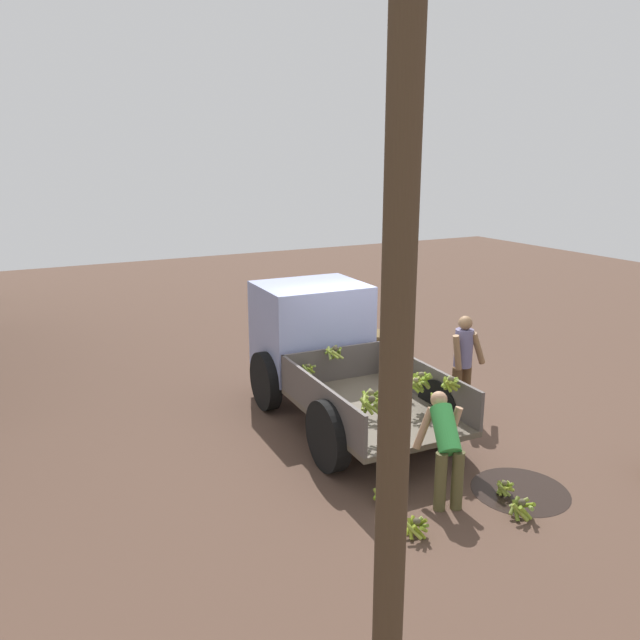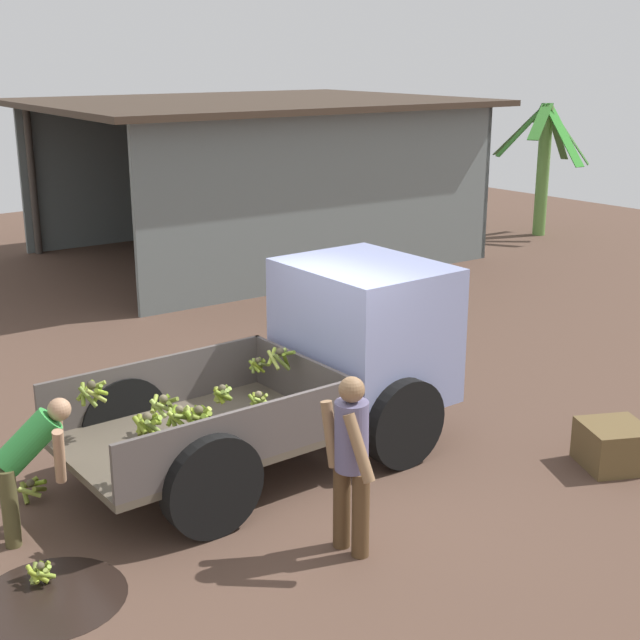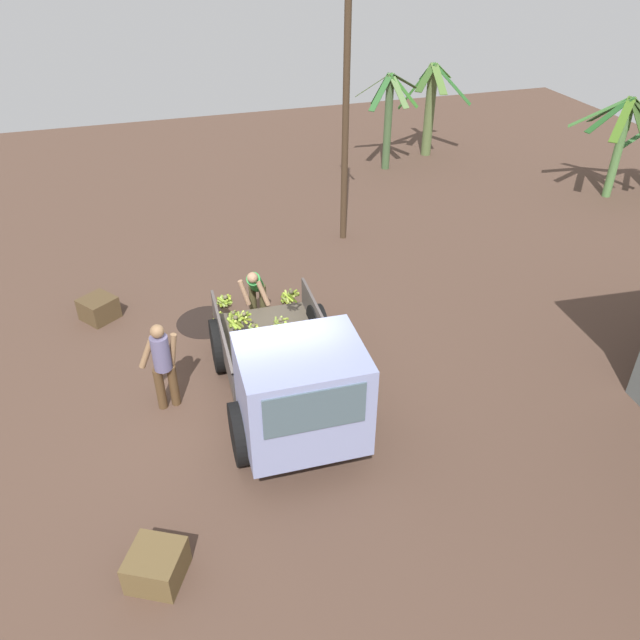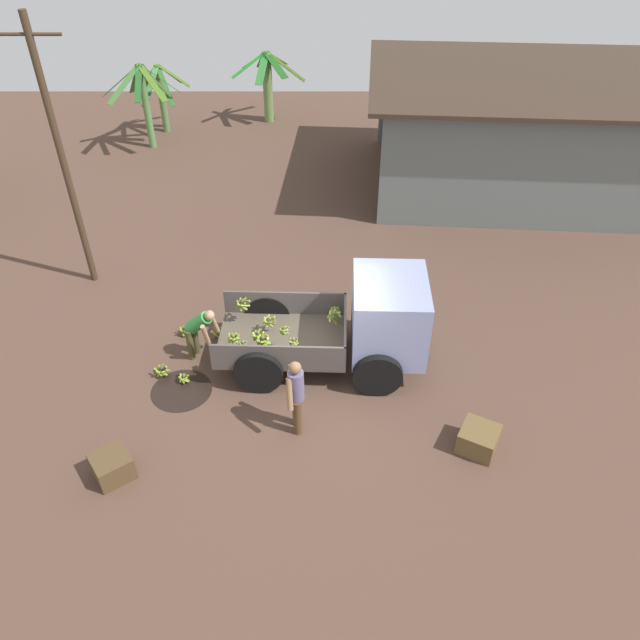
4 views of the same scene
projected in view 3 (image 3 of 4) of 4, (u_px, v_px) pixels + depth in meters
ground at (255, 405)px, 10.83m from camera, size 36.00×36.00×0.00m
mud_patch_0 at (207, 322)px, 12.97m from camera, size 1.24×1.24×0.01m
cargo_truck at (295, 384)px, 9.60m from camera, size 4.34×2.23×2.04m
utility_pole at (346, 111)px, 14.47m from camera, size 1.30×0.16×6.28m
banana_palm_0 at (389, 117)px, 19.60m from camera, size 1.98×2.25×2.98m
banana_palm_1 at (620, 141)px, 17.64m from camera, size 2.53×2.61×2.87m
banana_palm_4 at (430, 107)px, 20.75m from camera, size 2.59×2.15×3.00m
person_foreground_visitor at (163, 362)px, 10.32m from camera, size 0.34×0.70×1.67m
person_worker_loading at (256, 289)px, 12.57m from camera, size 0.74×0.65×1.33m
banana_bunch_on_ground_0 at (287, 298)px, 13.50m from camera, size 0.29×0.29×0.24m
banana_bunch_on_ground_1 at (224, 301)px, 13.37m from camera, size 0.34×0.32×0.26m
banana_bunch_on_ground_2 at (293, 316)px, 12.90m from camera, size 0.32×0.32×0.23m
banana_bunch_on_ground_3 at (218, 316)px, 12.96m from camera, size 0.23×0.24×0.20m
wooden_crate_0 at (99, 308)px, 12.97m from camera, size 0.88×0.88×0.47m
wooden_crate_1 at (156, 565)px, 7.93m from camera, size 0.90×0.90×0.47m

